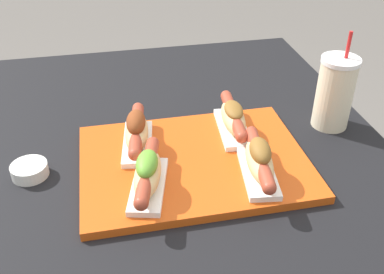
# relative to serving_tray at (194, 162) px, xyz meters

# --- Properties ---
(patio_table) EXTENTS (1.00, 1.17, 0.73)m
(patio_table) POSITION_rel_serving_tray_xyz_m (-0.06, 0.06, -0.38)
(patio_table) COLOR black
(patio_table) RESTS_ON ground_plane
(serving_tray) EXTENTS (0.46, 0.34, 0.02)m
(serving_tray) POSITION_rel_serving_tray_xyz_m (0.00, 0.00, 0.00)
(serving_tray) COLOR #CC4C14
(serving_tray) RESTS_ON patio_table
(hot_dog_0) EXTENTS (0.10, 0.20, 0.07)m
(hot_dog_0) POSITION_rel_serving_tray_xyz_m (-0.10, -0.07, 0.04)
(hot_dog_0) COLOR white
(hot_dog_0) RESTS_ON serving_tray
(hot_dog_1) EXTENTS (0.08, 0.20, 0.08)m
(hot_dog_1) POSITION_rel_serving_tray_xyz_m (0.11, -0.08, 0.04)
(hot_dog_1) COLOR white
(hot_dog_1) RESTS_ON serving_tray
(hot_dog_2) EXTENTS (0.08, 0.20, 0.08)m
(hot_dog_2) POSITION_rel_serving_tray_xyz_m (-0.11, 0.07, 0.04)
(hot_dog_2) COLOR white
(hot_dog_2) RESTS_ON serving_tray
(hot_dog_3) EXTENTS (0.07, 0.20, 0.07)m
(hot_dog_3) POSITION_rel_serving_tray_xyz_m (0.11, 0.09, 0.04)
(hot_dog_3) COLOR white
(hot_dog_3) RESTS_ON serving_tray
(sauce_bowl) EXTENTS (0.07, 0.07, 0.03)m
(sauce_bowl) POSITION_rel_serving_tray_xyz_m (-0.33, 0.03, 0.01)
(sauce_bowl) COLOR silver
(sauce_bowl) RESTS_ON patio_table
(drink_cup) EXTENTS (0.09, 0.09, 0.23)m
(drink_cup) POSITION_rel_serving_tray_xyz_m (0.35, 0.09, 0.08)
(drink_cup) COLOR beige
(drink_cup) RESTS_ON patio_table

